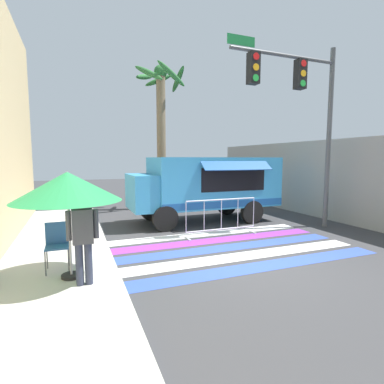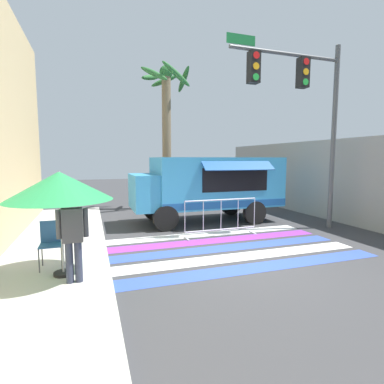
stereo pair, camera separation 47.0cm
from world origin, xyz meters
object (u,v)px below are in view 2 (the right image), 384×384
object	(u,v)px
folding_chair	(51,239)
barricade_front	(221,218)
traffic_signal_pole	(303,98)
vendor_person	(73,234)
patio_umbrella	(59,186)
palm_tree	(166,117)
food_truck	(206,184)

from	to	relation	value
folding_chair	barricade_front	xyz separation A→B (m)	(4.50, 1.71, -0.16)
traffic_signal_pole	vendor_person	bearing A→B (deg)	-159.64
folding_chair	vendor_person	distance (m)	1.12
traffic_signal_pole	folding_chair	size ratio (longest dim) A/B	6.43
patio_umbrella	folding_chair	distance (m)	1.27
traffic_signal_pole	palm_tree	size ratio (longest dim) A/B	0.91
barricade_front	patio_umbrella	bearing A→B (deg)	-152.07
folding_chair	barricade_front	world-z (taller)	barricade_front
food_truck	folding_chair	distance (m)	6.20
folding_chair	palm_tree	distance (m)	9.09
patio_umbrella	folding_chair	size ratio (longest dim) A/B	2.10
barricade_front	palm_tree	xyz separation A→B (m)	(-0.30, 5.54, 3.70)
traffic_signal_pole	barricade_front	size ratio (longest dim) A/B	2.57
food_truck	folding_chair	bearing A→B (deg)	-141.58
patio_umbrella	folding_chair	world-z (taller)	patio_umbrella
vendor_person	barricade_front	world-z (taller)	vendor_person
patio_umbrella	barricade_front	world-z (taller)	patio_umbrella
barricade_front	food_truck	bearing A→B (deg)	81.26
food_truck	vendor_person	distance (m)	6.50
folding_chair	palm_tree	xyz separation A→B (m)	(4.20, 7.25, 3.54)
food_truck	patio_umbrella	world-z (taller)	food_truck
food_truck	folding_chair	size ratio (longest dim) A/B	5.88
food_truck	vendor_person	xyz separation A→B (m)	(-4.37, -4.80, -0.37)
patio_umbrella	vendor_person	size ratio (longest dim) A/B	1.25
traffic_signal_pole	vendor_person	world-z (taller)	traffic_signal_pole
food_truck	patio_umbrella	bearing A→B (deg)	-136.30
food_truck	folding_chair	world-z (taller)	food_truck
traffic_signal_pole	patio_umbrella	distance (m)	7.63
food_truck	palm_tree	bearing A→B (deg)	100.40
food_truck	palm_tree	distance (m)	4.49
traffic_signal_pole	folding_chair	bearing A→B (deg)	-168.04
folding_chair	food_truck	bearing A→B (deg)	37.45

